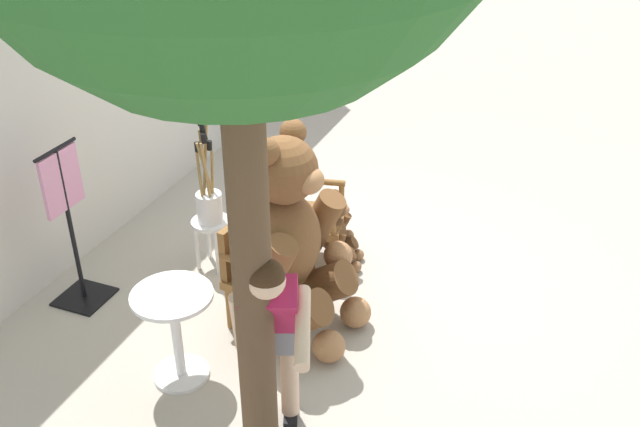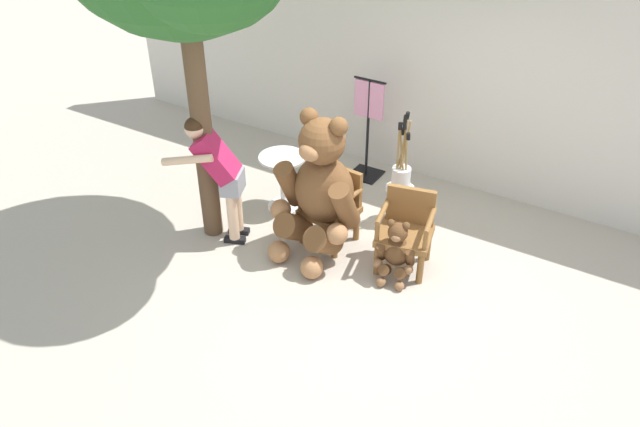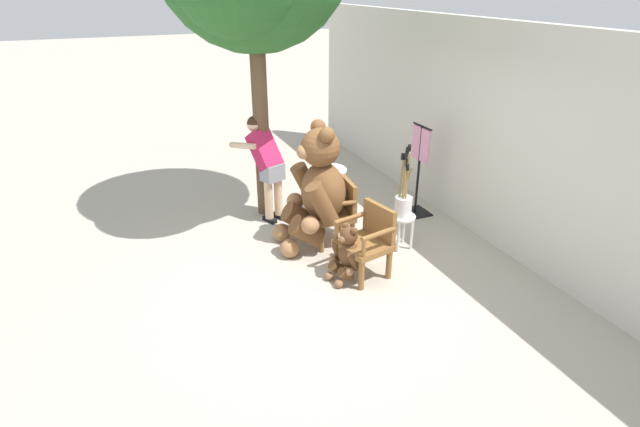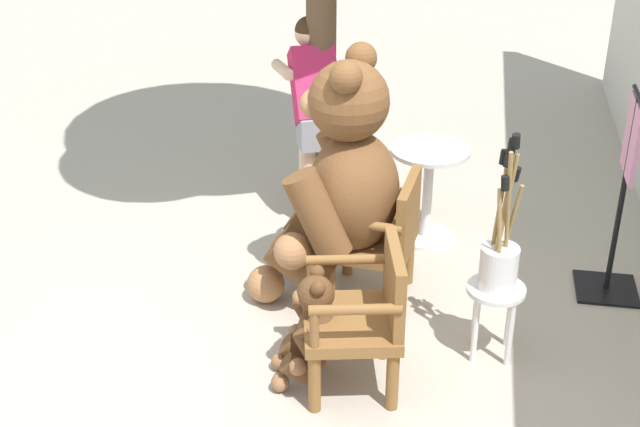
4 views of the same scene
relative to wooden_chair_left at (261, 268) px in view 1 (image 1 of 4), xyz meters
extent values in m
plane|color=#B2A899|center=(0.45, -0.43, -0.46)|extent=(60.00, 60.00, 0.00)
cube|color=beige|center=(0.45, 1.97, 0.94)|extent=(10.00, 0.16, 2.80)
cube|color=brown|center=(-0.01, -0.06, -0.06)|extent=(0.61, 0.58, 0.07)
cylinder|color=brown|center=(-0.26, -0.25, -0.28)|extent=(0.07, 0.07, 0.37)
cylinder|color=brown|center=(0.20, -0.29, -0.28)|extent=(0.07, 0.07, 0.37)
cylinder|color=brown|center=(-0.21, 0.17, -0.28)|extent=(0.07, 0.07, 0.37)
cylinder|color=brown|center=(0.24, 0.12, -0.28)|extent=(0.07, 0.07, 0.37)
cube|color=brown|center=(0.02, 0.17, 0.19)|extent=(0.52, 0.11, 0.42)
cylinder|color=brown|center=(-0.26, -0.04, 0.20)|extent=(0.11, 0.48, 0.06)
cylinder|color=brown|center=(-0.28, -0.24, 0.09)|extent=(0.05, 0.05, 0.22)
cylinder|color=brown|center=(0.24, -0.09, 0.20)|extent=(0.11, 0.48, 0.06)
cylinder|color=brown|center=(0.22, -0.30, 0.09)|extent=(0.05, 0.05, 0.22)
cube|color=brown|center=(0.91, -0.06, -0.06)|extent=(0.66, 0.63, 0.07)
cylinder|color=brown|center=(0.73, -0.32, -0.28)|extent=(0.07, 0.07, 0.37)
cylinder|color=brown|center=(1.18, -0.22, -0.28)|extent=(0.07, 0.07, 0.37)
cylinder|color=brown|center=(0.64, 0.09, -0.28)|extent=(0.07, 0.07, 0.37)
cylinder|color=brown|center=(1.09, 0.19, -0.28)|extent=(0.07, 0.07, 0.37)
cube|color=brown|center=(0.86, 0.16, 0.19)|extent=(0.52, 0.17, 0.42)
cylinder|color=brown|center=(0.67, -0.11, 0.20)|extent=(0.16, 0.48, 0.06)
cylinder|color=brown|center=(0.71, -0.32, 0.09)|extent=(0.05, 0.05, 0.22)
cylinder|color=brown|center=(1.15, -0.01, 0.20)|extent=(0.16, 0.48, 0.06)
cylinder|color=brown|center=(1.20, -0.21, 0.09)|extent=(0.05, 0.05, 0.22)
ellipsoid|color=brown|center=(-0.01, -0.18, 0.29)|extent=(0.73, 0.64, 0.78)
sphere|color=brown|center=(-0.01, -0.22, 0.88)|extent=(0.49, 0.49, 0.49)
ellipsoid|color=#A47148|center=(-0.03, -0.43, 0.85)|extent=(0.25, 0.20, 0.18)
sphere|color=black|center=(-0.03, -0.43, 0.86)|extent=(0.07, 0.07, 0.07)
sphere|color=brown|center=(-0.19, -0.18, 1.09)|extent=(0.19, 0.19, 0.19)
sphere|color=brown|center=(0.18, -0.21, 1.09)|extent=(0.19, 0.19, 0.19)
cylinder|color=brown|center=(-0.38, -0.27, 0.29)|extent=(0.26, 0.45, 0.58)
sphere|color=#A47148|center=(-0.41, -0.42, 0.03)|extent=(0.23, 0.23, 0.23)
cylinder|color=brown|center=(0.34, -0.35, 0.29)|extent=(0.26, 0.45, 0.58)
sphere|color=#A47148|center=(0.34, -0.50, 0.03)|extent=(0.23, 0.23, 0.23)
cylinder|color=brown|center=(-0.24, -0.44, -0.13)|extent=(0.33, 0.51, 0.46)
sphere|color=#A47148|center=(-0.29, -0.67, -0.34)|extent=(0.25, 0.25, 0.25)
cylinder|color=brown|center=(0.17, -0.49, -0.13)|extent=(0.33, 0.51, 0.46)
sphere|color=#A47148|center=(0.17, -0.72, -0.34)|extent=(0.25, 0.25, 0.25)
ellipsoid|color=brown|center=(0.91, -0.24, -0.14)|extent=(0.33, 0.30, 0.33)
sphere|color=brown|center=(0.91, -0.26, 0.11)|extent=(0.21, 0.21, 0.21)
ellipsoid|color=#8C603D|center=(0.93, -0.34, 0.10)|extent=(0.11, 0.10, 0.08)
sphere|color=black|center=(0.93, -0.34, 0.10)|extent=(0.03, 0.03, 0.03)
sphere|color=brown|center=(0.83, -0.26, 0.20)|extent=(0.08, 0.08, 0.08)
sphere|color=brown|center=(0.99, -0.23, 0.20)|extent=(0.08, 0.08, 0.08)
cylinder|color=brown|center=(0.77, -0.33, -0.14)|extent=(0.13, 0.20, 0.25)
sphere|color=#8C603D|center=(0.78, -0.39, -0.25)|extent=(0.10, 0.10, 0.10)
cylinder|color=brown|center=(1.07, -0.26, -0.14)|extent=(0.13, 0.20, 0.25)
sphere|color=#8C603D|center=(1.09, -0.33, -0.25)|extent=(0.10, 0.10, 0.10)
cylinder|color=brown|center=(0.85, -0.38, -0.32)|extent=(0.16, 0.23, 0.19)
sphere|color=#8C603D|center=(0.86, -0.48, -0.41)|extent=(0.10, 0.10, 0.10)
cylinder|color=brown|center=(1.02, -0.34, -0.32)|extent=(0.16, 0.23, 0.19)
sphere|color=#8C603D|center=(1.05, -0.44, -0.41)|extent=(0.10, 0.10, 0.10)
cube|color=black|center=(-0.99, -0.48, -0.43)|extent=(0.26, 0.17, 0.06)
cylinder|color=beige|center=(-0.99, -0.48, 0.01)|extent=(0.12, 0.12, 0.82)
cube|color=black|center=(-0.92, -0.65, -0.43)|extent=(0.26, 0.17, 0.06)
cylinder|color=beige|center=(-0.92, -0.65, 0.01)|extent=(0.12, 0.12, 0.82)
cube|color=gray|center=(-0.95, -0.56, 0.29)|extent=(0.32, 0.36, 0.24)
cube|color=#B21E4C|center=(-1.09, -0.62, 0.58)|extent=(0.56, 0.47, 0.56)
sphere|color=beige|center=(-1.28, -0.70, 0.91)|extent=(0.21, 0.21, 0.21)
sphere|color=#382314|center=(-1.28, -0.70, 0.93)|extent=(0.21, 0.21, 0.21)
cylinder|color=beige|center=(-1.26, -0.89, 0.63)|extent=(0.56, 0.29, 0.18)
cylinder|color=beige|center=(-1.17, -0.44, 0.46)|extent=(0.24, 0.16, 0.50)
cylinder|color=white|center=(0.49, 0.72, -0.02)|extent=(0.34, 0.34, 0.03)
cylinder|color=white|center=(0.59, 0.82, -0.25)|extent=(0.04, 0.04, 0.43)
cylinder|color=white|center=(0.39, 0.82, -0.25)|extent=(0.04, 0.04, 0.43)
cylinder|color=white|center=(0.59, 0.62, -0.25)|extent=(0.04, 0.04, 0.43)
cylinder|color=white|center=(0.39, 0.62, -0.25)|extent=(0.04, 0.04, 0.43)
cylinder|color=white|center=(0.49, 0.72, 0.13)|extent=(0.22, 0.22, 0.26)
cylinder|color=#997A47|center=(0.44, 0.69, 0.41)|extent=(0.05, 0.07, 0.67)
cylinder|color=black|center=(0.44, 0.69, 0.79)|extent=(0.05, 0.05, 0.08)
cylinder|color=#997A47|center=(0.49, 0.71, 0.42)|extent=(0.15, 0.09, 0.67)
cylinder|color=black|center=(0.49, 0.71, 0.80)|extent=(0.06, 0.05, 0.09)
cylinder|color=#997A47|center=(0.55, 0.70, 0.36)|extent=(0.04, 0.07, 0.57)
cylinder|color=black|center=(0.55, 0.70, 0.68)|extent=(0.05, 0.05, 0.08)
cylinder|color=#997A47|center=(0.50, 0.74, 0.47)|extent=(0.12, 0.07, 0.79)
cylinder|color=black|center=(0.50, 0.74, 0.91)|extent=(0.05, 0.05, 0.09)
cylinder|color=#997A47|center=(0.49, 0.72, 0.46)|extent=(0.04, 0.09, 0.76)
cylinder|color=black|center=(0.49, 0.72, 0.88)|extent=(0.05, 0.05, 0.08)
cylinder|color=#997A47|center=(0.46, 0.76, 0.37)|extent=(0.11, 0.10, 0.58)
cylinder|color=black|center=(0.46, 0.76, 0.70)|extent=(0.06, 0.05, 0.09)
cylinder|color=white|center=(-0.84, 0.24, 0.24)|extent=(0.56, 0.56, 0.03)
cylinder|color=white|center=(-0.84, 0.24, -0.12)|extent=(0.07, 0.07, 0.69)
cylinder|color=white|center=(-0.84, 0.24, -0.45)|extent=(0.40, 0.40, 0.03)
cylinder|color=brown|center=(-1.27, -0.60, 0.99)|extent=(0.22, 0.22, 2.90)
cube|color=black|center=(-0.34, 1.48, -0.45)|extent=(0.40, 0.40, 0.02)
cylinder|color=black|center=(-0.34, 1.48, 0.21)|extent=(0.04, 0.04, 1.35)
cylinder|color=black|center=(-0.34, 1.48, 0.89)|extent=(0.44, 0.03, 0.03)
cube|color=pink|center=(-0.34, 1.48, 0.63)|extent=(0.40, 0.03, 0.48)
camera|label=1|loc=(-4.05, -2.11, 3.08)|focal=40.00mm
camera|label=2|loc=(2.89, -5.08, 3.80)|focal=35.00mm
camera|label=3|loc=(5.44, -2.52, 2.76)|focal=28.00mm
camera|label=4|loc=(4.92, 0.46, 2.74)|focal=50.00mm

